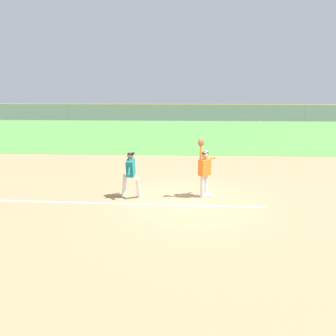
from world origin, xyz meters
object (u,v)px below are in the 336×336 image
Objects in this scene: parked_car_green at (241,112)px; baseball at (207,151)px; parked_car_blue at (156,112)px; parked_car_black at (196,112)px; first_base at (206,195)px; fielder at (204,168)px; runner at (131,172)px.

baseball is at bearing -99.57° from parked_car_green.
parked_car_blue and parked_car_green have the same top height.
parked_car_blue is at bearing 179.66° from parked_car_black.
parked_car_green is (6.03, 27.11, 0.63)m from first_base.
fielder is at bearing 105.28° from baseball.
baseball reaches higher than parked_car_blue.
runner reaches higher than parked_car_green.
parked_car_green is at bearing -5.07° from parked_car_black.
baseball reaches higher than parked_car_black.
parked_car_black is (0.82, 27.56, -1.13)m from baseball.
fielder is 27.90m from parked_car_green.
parked_car_blue is (-3.82, 27.29, -1.13)m from baseball.
parked_car_black is (0.88, 27.34, -0.45)m from fielder.
baseball is at bearing -95.36° from parked_car_black.
parked_car_green is at bearing -0.93° from parked_car_blue.
parked_car_green is (9.91, 0.14, 0.00)m from parked_car_blue.
parked_car_blue is 4.65m from parked_car_black.
parked_car_blue is at bearing 97.97° from baseball.
runner is at bearing 50.23° from fielder.
first_base is 0.09× the size of parked_car_blue.
baseball reaches higher than parked_car_green.
baseball is 28.12m from parked_car_green.
first_base is 1.80m from baseball.
first_base is 27.25m from parked_car_blue.
runner is 27.71m from parked_car_black.
fielder is at bearing -83.83° from parked_car_blue.
parked_car_blue and parked_car_black have the same top height.
parked_car_black is at bearing 88.39° from first_base.
first_base is 27.78m from parked_car_green.
first_base is 0.22× the size of runner.
runner is 0.38× the size of parked_car_black.
first_base is 5.14× the size of baseball.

